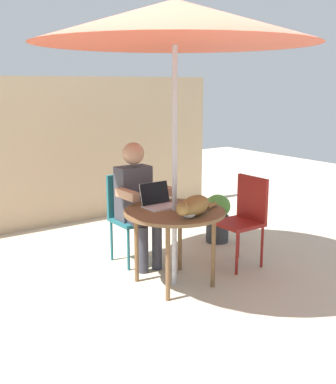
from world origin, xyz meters
TOP-DOWN VIEW (x-y plane):
  - ground_plane at (0.00, 0.00)m, footprint 14.00×14.00m
  - fence_back at (0.00, 2.45)m, footprint 4.59×0.08m
  - patio_table at (0.00, 0.00)m, footprint 0.91×0.91m
  - patio_umbrella at (0.00, 0.00)m, footprint 2.39×2.39m
  - chair_occupied at (0.00, 0.79)m, footprint 0.40×0.40m
  - chair_empty at (0.87, -0.00)m, footprint 0.40×0.40m
  - person_seated at (0.00, 0.63)m, footprint 0.48×0.48m
  - laptop at (-0.04, 0.21)m, footprint 0.30×0.26m
  - cat at (0.02, -0.24)m, footprint 0.62×0.34m
  - potted_plant_near_fence at (1.13, 0.70)m, footprint 0.29×0.29m

SIDE VIEW (x-z plane):
  - ground_plane at x=0.00m, z-range 0.00..0.00m
  - potted_plant_near_fence at x=1.13m, z-range 0.02..0.58m
  - chair_occupied at x=0.00m, z-range 0.08..0.98m
  - chair_empty at x=0.87m, z-range 0.08..0.98m
  - patio_table at x=0.00m, z-range 0.28..0.99m
  - person_seated at x=0.00m, z-range 0.08..1.32m
  - laptop at x=-0.04m, z-range 0.66..0.87m
  - cat at x=0.02m, z-range 0.70..0.87m
  - fence_back at x=0.00m, z-range 0.00..1.89m
  - patio_umbrella at x=0.00m, z-range 1.06..3.54m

